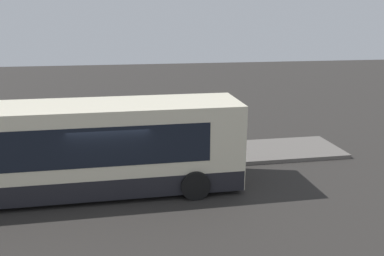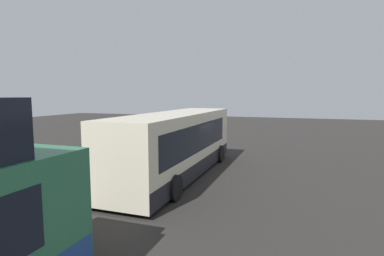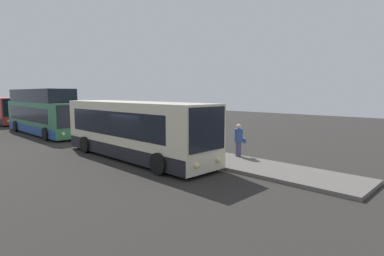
{
  "view_description": "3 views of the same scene",
  "coord_description": "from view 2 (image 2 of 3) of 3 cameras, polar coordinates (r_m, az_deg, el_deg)",
  "views": [
    {
      "loc": [
        0.63,
        -12.1,
        5.71
      ],
      "look_at": [
        2.9,
        0.89,
        1.93
      ],
      "focal_mm": 35.0,
      "sensor_mm": 36.0,
      "label": 1
    },
    {
      "loc": [
        -14.27,
        -5.16,
        3.94
      ],
      "look_at": [
        2.9,
        0.89,
        1.93
      ],
      "focal_mm": 28.0,
      "sensor_mm": 36.0,
      "label": 2
    },
    {
      "loc": [
        12.71,
        -8.96,
        3.54
      ],
      "look_at": [
        2.9,
        0.89,
        1.93
      ],
      "focal_mm": 28.0,
      "sensor_mm": 36.0,
      "label": 3
    }
  ],
  "objects": [
    {
      "name": "ground",
      "position": [
        15.67,
        -0.46,
        -8.25
      ],
      "size": [
        80.0,
        80.0,
        0.0
      ],
      "primitive_type": "plane",
      "color": "#2B2826"
    },
    {
      "name": "passenger_waiting",
      "position": [
        16.43,
        -8.53,
        -3.98
      ],
      "size": [
        0.62,
        0.65,
        1.61
      ],
      "rotation": [
        0.0,
        0.0,
        2.43
      ],
      "color": "gray",
      "rests_on": "platform"
    },
    {
      "name": "passenger_boarding",
      "position": [
        20.04,
        -8.19,
        -1.92
      ],
      "size": [
        0.67,
        0.69,
        1.75
      ],
      "rotation": [
        0.0,
        0.0,
        -0.72
      ],
      "color": "#4C476B",
      "rests_on": "platform"
    },
    {
      "name": "trash_bin",
      "position": [
        18.28,
        -6.95,
        -4.61
      ],
      "size": [
        0.44,
        0.44,
        0.65
      ],
      "color": "#3F3F44",
      "rests_on": "platform"
    },
    {
      "name": "suitcase",
      "position": [
        16.55,
        -10.37,
        -5.73
      ],
      "size": [
        0.41,
        0.27,
        0.94
      ],
      "color": "#334C7F",
      "rests_on": "platform"
    },
    {
      "name": "bus_lead",
      "position": [
        14.56,
        -2.87,
        -3.22
      ],
      "size": [
        10.85,
        2.77,
        3.08
      ],
      "color": "beige",
      "rests_on": "ground"
    },
    {
      "name": "sign_post",
      "position": [
        13.83,
        -18.17,
        -3.24
      ],
      "size": [
        0.1,
        0.8,
        2.38
      ],
      "color": "#4C4C51",
      "rests_on": "platform"
    },
    {
      "name": "platform",
      "position": [
        16.88,
        -10.15,
        -7.0
      ],
      "size": [
        20.0,
        2.8,
        0.17
      ],
      "color": "#605B56",
      "rests_on": "ground"
    }
  ]
}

